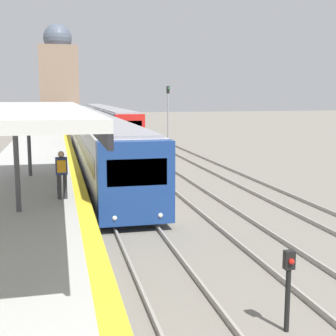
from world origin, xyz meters
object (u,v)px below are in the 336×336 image
(signal_post_near, at_px, (288,281))
(signal_mast_far, at_px, (168,107))
(train_far, at_px, (105,118))
(train_near, at_px, (90,130))
(person_on_platform, at_px, (62,171))

(signal_post_near, distance_m, signal_mast_far, 38.36)
(train_far, height_order, signal_mast_far, signal_mast_far)
(train_near, bearing_deg, signal_mast_far, 43.95)
(person_on_platform, distance_m, signal_post_near, 9.48)
(signal_mast_far, bearing_deg, train_near, -136.05)
(person_on_platform, distance_m, train_far, 43.86)
(train_far, xyz_separation_m, signal_post_near, (-1.75, -51.96, -0.68))
(train_far, bearing_deg, signal_post_near, -91.92)
(train_near, height_order, signal_post_near, train_near)
(train_near, relative_size, train_far, 1.09)
(train_near, bearing_deg, train_far, 81.14)
(train_far, distance_m, signal_post_near, 52.00)
(person_on_platform, height_order, signal_post_near, person_on_platform)
(train_near, relative_size, signal_post_near, 27.92)
(train_near, relative_size, signal_mast_far, 8.42)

